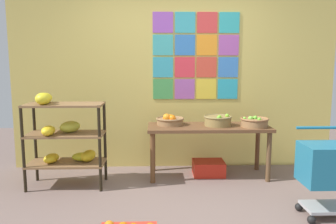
{
  "coord_description": "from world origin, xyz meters",
  "views": [
    {
      "loc": [
        -0.23,
        -3.14,
        1.49
      ],
      "look_at": [
        -0.12,
        0.62,
        0.94
      ],
      "focal_mm": 35.79,
      "sensor_mm": 36.0,
      "label": 1
    }
  ],
  "objects_px": {
    "produce_crate_under_table": "(208,168)",
    "fruit_basket_right": "(218,120)",
    "fruit_basket_centre": "(254,122)",
    "banana_shelf_unit": "(64,133)",
    "fruit_basket_left": "(170,120)",
    "display_table": "(208,132)",
    "shopping_cart": "(329,167)"
  },
  "relations": [
    {
      "from": "display_table",
      "to": "shopping_cart",
      "type": "bearing_deg",
      "value": -51.75
    },
    {
      "from": "fruit_basket_centre",
      "to": "produce_crate_under_table",
      "type": "height_order",
      "value": "fruit_basket_centre"
    },
    {
      "from": "produce_crate_under_table",
      "to": "shopping_cart",
      "type": "xyz_separation_m",
      "value": [
        0.96,
        -1.27,
        0.41
      ]
    },
    {
      "from": "fruit_basket_right",
      "to": "banana_shelf_unit",
      "type": "bearing_deg",
      "value": -170.83
    },
    {
      "from": "produce_crate_under_table",
      "to": "fruit_basket_centre",
      "type": "bearing_deg",
      "value": -12.97
    },
    {
      "from": "fruit_basket_left",
      "to": "fruit_basket_centre",
      "type": "bearing_deg",
      "value": -8.81
    },
    {
      "from": "banana_shelf_unit",
      "to": "fruit_basket_centre",
      "type": "xyz_separation_m",
      "value": [
        2.37,
        0.21,
        0.08
      ]
    },
    {
      "from": "fruit_basket_left",
      "to": "shopping_cart",
      "type": "relative_size",
      "value": 0.43
    },
    {
      "from": "display_table",
      "to": "shopping_cart",
      "type": "height_order",
      "value": "shopping_cart"
    },
    {
      "from": "display_table",
      "to": "fruit_basket_right",
      "type": "distance_m",
      "value": 0.2
    },
    {
      "from": "fruit_basket_right",
      "to": "shopping_cart",
      "type": "xyz_separation_m",
      "value": [
        0.85,
        -1.24,
        -0.25
      ]
    },
    {
      "from": "banana_shelf_unit",
      "to": "fruit_basket_centre",
      "type": "bearing_deg",
      "value": 5.17
    },
    {
      "from": "banana_shelf_unit",
      "to": "display_table",
      "type": "distance_m",
      "value": 1.82
    },
    {
      "from": "banana_shelf_unit",
      "to": "shopping_cart",
      "type": "height_order",
      "value": "banana_shelf_unit"
    },
    {
      "from": "display_table",
      "to": "fruit_basket_left",
      "type": "xyz_separation_m",
      "value": [
        -0.5,
        0.08,
        0.15
      ]
    },
    {
      "from": "banana_shelf_unit",
      "to": "fruit_basket_left",
      "type": "xyz_separation_m",
      "value": [
        1.29,
        0.38,
        0.08
      ]
    },
    {
      "from": "display_table",
      "to": "shopping_cart",
      "type": "relative_size",
      "value": 1.84
    },
    {
      "from": "banana_shelf_unit",
      "to": "fruit_basket_left",
      "type": "distance_m",
      "value": 1.35
    },
    {
      "from": "fruit_basket_left",
      "to": "fruit_basket_right",
      "type": "relative_size",
      "value": 1.02
    },
    {
      "from": "fruit_basket_centre",
      "to": "fruit_basket_right",
      "type": "relative_size",
      "value": 0.98
    },
    {
      "from": "fruit_basket_left",
      "to": "shopping_cart",
      "type": "bearing_deg",
      "value": -41.62
    },
    {
      "from": "banana_shelf_unit",
      "to": "fruit_basket_right",
      "type": "bearing_deg",
      "value": 9.17
    },
    {
      "from": "produce_crate_under_table",
      "to": "fruit_basket_right",
      "type": "bearing_deg",
      "value": -17.69
    },
    {
      "from": "shopping_cart",
      "to": "banana_shelf_unit",
      "type": "bearing_deg",
      "value": 172.26
    },
    {
      "from": "fruit_basket_centre",
      "to": "fruit_basket_left",
      "type": "height_order",
      "value": "fruit_basket_left"
    },
    {
      "from": "fruit_basket_left",
      "to": "shopping_cart",
      "type": "distance_m",
      "value": 1.99
    },
    {
      "from": "fruit_basket_left",
      "to": "produce_crate_under_table",
      "type": "xyz_separation_m",
      "value": [
        0.52,
        -0.04,
        -0.65
      ]
    },
    {
      "from": "fruit_basket_centre",
      "to": "shopping_cart",
      "type": "height_order",
      "value": "shopping_cart"
    },
    {
      "from": "produce_crate_under_table",
      "to": "shopping_cart",
      "type": "height_order",
      "value": "shopping_cart"
    },
    {
      "from": "display_table",
      "to": "fruit_basket_right",
      "type": "xyz_separation_m",
      "value": [
        0.12,
        0.0,
        0.16
      ]
    },
    {
      "from": "fruit_basket_right",
      "to": "shopping_cart",
      "type": "bearing_deg",
      "value": -55.51
    },
    {
      "from": "fruit_basket_centre",
      "to": "fruit_basket_right",
      "type": "distance_m",
      "value": 0.46
    }
  ]
}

